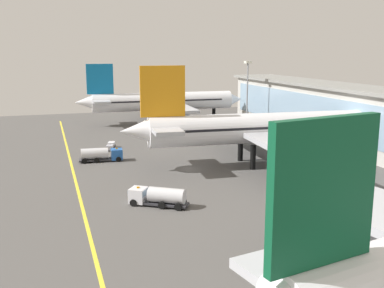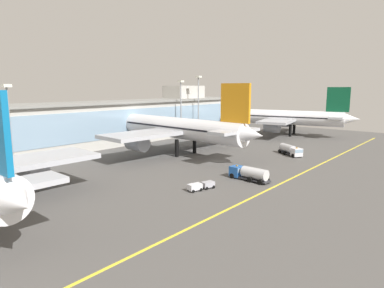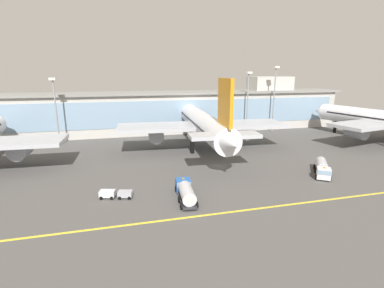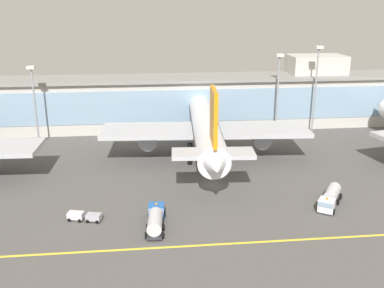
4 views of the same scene
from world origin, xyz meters
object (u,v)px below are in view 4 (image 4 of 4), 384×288
airliner_near_right (205,128)px  service_truck_far (156,218)px  fuel_tanker_truck (330,198)px  apron_light_mast_centre (316,77)px  apron_light_mast_east (34,93)px  apron_light_mast_west (278,82)px  baggage_tug_near (84,216)px

airliner_near_right → service_truck_far: 33.89m
fuel_tanker_truck → apron_light_mast_centre: bearing=-163.4°
fuel_tanker_truck → apron_light_mast_east: size_ratio=0.44×
fuel_tanker_truck → apron_light_mast_west: (3.36, 45.01, 12.89)m
apron_light_mast_east → service_truck_far: bearing=-58.5°
baggage_tug_near → apron_light_mast_centre: apron_light_mast_centre is taller
airliner_near_right → apron_light_mast_east: bearing=73.7°
airliner_near_right → apron_light_mast_centre: size_ratio=2.45×
fuel_tanker_truck → baggage_tug_near: fuel_tanker_truck is taller
baggage_tug_near → service_truck_far: size_ratio=0.63×
airliner_near_right → apron_light_mast_centre: (32.48, 18.32, 8.08)m
baggage_tug_near → airliner_near_right: bearing=-116.1°
fuel_tanker_truck → service_truck_far: (-30.92, -4.28, 0.00)m
service_truck_far → apron_light_mast_centre: bearing=-37.7°
fuel_tanker_truck → service_truck_far: bearing=-48.5°
fuel_tanker_truck → apron_light_mast_centre: apron_light_mast_centre is taller
apron_light_mast_west → apron_light_mast_centre: apron_light_mast_centre is taller
fuel_tanker_truck → baggage_tug_near: bearing=-55.1°
airliner_near_right → apron_light_mast_west: size_ratio=2.67×
airliner_near_right → baggage_tug_near: airliner_near_right is taller
baggage_tug_near → service_truck_far: (11.73, -3.33, 0.72)m
apron_light_mast_west → fuel_tanker_truck: bearing=-94.3°
airliner_near_right → baggage_tug_near: (-24.01, -27.71, -6.60)m
baggage_tug_near → apron_light_mast_east: 47.35m
apron_light_mast_west → service_truck_far: bearing=-124.8°
airliner_near_right → apron_light_mast_west: bearing=-46.4°
fuel_tanker_truck → airliner_near_right: bearing=-111.5°
airliner_near_right → apron_light_mast_centre: 38.15m
baggage_tug_near → service_truck_far: 12.22m
fuel_tanker_truck → apron_light_mast_west: bearing=-150.6°
service_truck_far → apron_light_mast_east: bearing=36.0°
service_truck_far → apron_light_mast_west: size_ratio=0.42×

